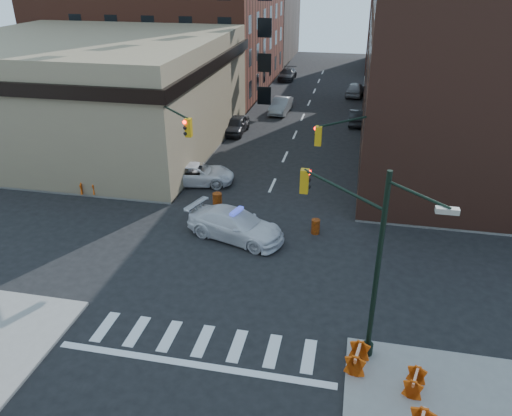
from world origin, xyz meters
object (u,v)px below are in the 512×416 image
at_px(pedestrian_a, 173,177).
at_px(barricade_nw_a, 161,183).
at_px(pedestrian_b, 118,175).
at_px(barrel_bank, 217,201).
at_px(barrel_road, 316,226).
at_px(police_car, 236,225).
at_px(parked_car_wfar, 281,105).
at_px(parked_car_wnear, 236,125).
at_px(pickup, 196,174).
at_px(parked_car_enear, 357,117).
at_px(barricade_se_a, 414,383).

bearing_deg(pedestrian_a, barricade_nw_a, -175.04).
distance_m(pedestrian_b, barrel_bank, 8.02).
distance_m(barrel_road, barrel_bank, 6.88).
relative_size(police_car, pedestrian_b, 3.64).
xyz_separation_m(parked_car_wfar, barrel_road, (6.22, -25.63, -0.35)).
bearing_deg(parked_car_wnear, barrel_road, -61.05).
relative_size(pickup, barrel_road, 6.04).
bearing_deg(parked_car_wfar, barricade_nw_a, -98.65).
bearing_deg(pickup, parked_car_enear, -42.71).
bearing_deg(barrel_road, parked_car_wnear, 117.31).
height_order(pedestrian_a, pedestrian_b, pedestrian_a).
bearing_deg(barricade_se_a, pickup, 53.83).
relative_size(pedestrian_b, barricade_nw_a, 1.25).
xyz_separation_m(pickup, barrel_road, (9.16, -5.66, -0.30)).
distance_m(pickup, parked_car_wnear, 12.20).
bearing_deg(barricade_se_a, barrel_bank, 54.73).
bearing_deg(parked_car_enear, pedestrian_b, 48.92).
bearing_deg(parked_car_enear, pickup, 56.88).
height_order(parked_car_wnear, parked_car_enear, parked_car_wnear).
relative_size(police_car, barrel_road, 6.54).
relative_size(parked_car_wfar, pedestrian_b, 3.00).
bearing_deg(parked_car_wnear, pedestrian_b, -108.56).
bearing_deg(pickup, barrel_road, -132.36).
relative_size(pickup, parked_car_enear, 1.23).
distance_m(parked_car_enear, pedestrian_b, 25.09).
distance_m(police_car, barrel_road, 4.74).
bearing_deg(barricade_se_a, pedestrian_b, 65.90).
height_order(police_car, barricade_se_a, police_car).
relative_size(parked_car_wnear, barrel_bank, 4.27).
relative_size(pickup, parked_car_wnear, 1.18).
bearing_deg(pickup, barrel_bank, -155.22).
bearing_deg(parked_car_enear, barrel_bank, 67.35).
distance_m(parked_car_wfar, barrel_bank, 23.61).
height_order(parked_car_wnear, barricade_se_a, parked_car_wnear).
bearing_deg(barrel_bank, barricade_se_a, -50.10).
relative_size(pedestrian_b, barricade_se_a, 1.49).
bearing_deg(police_car, pickup, 50.82).
xyz_separation_m(police_car, pedestrian_a, (-5.74, 5.36, 0.31)).
distance_m(parked_car_enear, barricade_se_a, 34.80).
distance_m(pedestrian_a, barricade_se_a, 21.53).
relative_size(pedestrian_a, barricade_se_a, 1.87).
xyz_separation_m(police_car, barricade_se_a, (9.26, -10.07, -0.30)).
bearing_deg(parked_car_enear, barricade_nw_a, 55.02).
height_order(pickup, pedestrian_a, pedestrian_a).
bearing_deg(barricade_se_a, pedestrian_a, 59.02).
xyz_separation_m(police_car, parked_car_enear, (6.26, 24.61, -0.13)).
relative_size(parked_car_wnear, barricade_nw_a, 3.54).
distance_m(police_car, barrel_bank, 4.09).
height_order(pickup, pedestrian_b, pedestrian_b).
relative_size(parked_car_enear, barricade_nw_a, 3.40).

